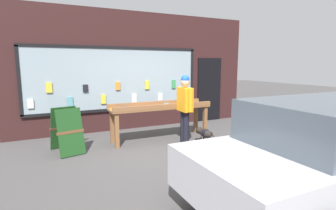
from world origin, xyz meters
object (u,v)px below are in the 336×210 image
display_table_main (160,110)px  person_browsing (185,104)px  parked_car (334,148)px  small_dog (205,133)px  sandwich_board_sign (67,130)px

display_table_main → person_browsing: bearing=-55.4°
display_table_main → parked_car: bearing=-75.5°
person_browsing → small_dog: size_ratio=2.95×
person_browsing → display_table_main: bearing=36.5°
person_browsing → sandwich_board_sign: size_ratio=1.70×
person_browsing → sandwich_board_sign: 2.71m
small_dog → sandwich_board_sign: bearing=62.2°
sandwich_board_sign → parked_car: bearing=-62.6°
display_table_main → parked_car: (0.97, -3.75, -0.02)m
small_dog → display_table_main: bearing=31.8°
small_dog → parked_car: size_ratio=0.13×
small_dog → person_browsing: bearing=46.1°
person_browsing → parked_car: (0.58, -3.19, -0.22)m
person_browsing → small_dog: person_browsing is taller
small_dog → parked_car: parked_car is taller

